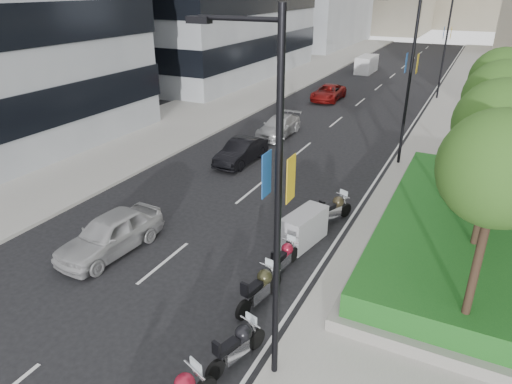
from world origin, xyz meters
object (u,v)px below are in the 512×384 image
Objects in this scene: lamp_post_0 at (271,198)px; motorcycle_4 at (284,257)px; lamp_post_2 at (444,40)px; car_c at (279,126)px; car_b at (241,151)px; motorcycle_3 at (260,288)px; delivery_van at (366,65)px; car_a at (110,234)px; motorcycle_5 at (304,228)px; lamp_post_1 at (407,74)px; motorcycle_2 at (238,345)px; motorcycle_6 at (334,209)px; car_d at (328,93)px.

lamp_post_0 is 6.58m from motorcycle_4.
lamp_post_2 is 30.86m from motorcycle_4.
lamp_post_2 is 18.47m from car_c.
lamp_post_2 reaches higher than car_b.
delivery_van is (-7.41, 43.12, 0.25)m from motorcycle_3.
motorcycle_4 is 0.45× the size of car_a.
car_c is at bearing 38.89° from motorcycle_5.
lamp_post_2 reaches higher than car_a.
lamp_post_1 is at bearing 90.00° from lamp_post_0.
motorcycle_5 reaches higher than car_c.
motorcycle_2 is at bearing -69.32° from car_c.
lamp_post_2 is 35.34m from motorcycle_2.
motorcycle_4 is at bearing 19.96° from car_a.
motorcycle_4 is 15.91m from car_c.
motorcycle_5 is 14.04m from car_c.
motorcycle_6 is (-0.15, 8.87, 0.02)m from motorcycle_2.
car_a reaches higher than motorcycle_4.
motorcycle_6 is (0.38, 6.39, -0.02)m from motorcycle_3.
lamp_post_1 reaches higher than car_c.
lamp_post_0 is at bearing -78.24° from delivery_van.
car_a is 10.58m from car_b.
car_b reaches higher than car_c.
motorcycle_6 is 9.12m from car_a.
lamp_post_2 is at bearing 71.86° from car_b.
car_c reaches higher than motorcycle_3.
lamp_post_1 is 4.28× the size of motorcycle_2.
motorcycle_4 is at bearing -79.10° from delivery_van.
lamp_post_0 is at bearing -155.64° from motorcycle_5.
lamp_post_1 is at bearing 2.63° from motorcycle_5.
delivery_van reaches higher than motorcycle_2.
lamp_post_1 is at bearing 26.61° from car_b.
motorcycle_3 is 0.98× the size of motorcycle_5.
motorcycle_3 is at bearing 120.62° from lamp_post_0.
car_c is at bearing -116.85° from lamp_post_2.
lamp_post_0 reaches higher than motorcycle_3.
lamp_post_1 reaches higher than motorcycle_3.
lamp_post_2 reaches higher than motorcycle_6.
car_a is 27.69m from car_d.
delivery_van is (-8.85, 28.56, -4.20)m from lamp_post_1.
motorcycle_3 is (-1.44, -14.57, -4.45)m from lamp_post_1.
car_b is (-6.51, 10.93, 0.06)m from motorcycle_3.
motorcycle_4 is at bearing -51.93° from car_b.
motorcycle_6 is 12.38m from car_c.
motorcycle_5 reaches higher than motorcycle_3.
motorcycle_2 is 46.29m from delivery_van.
lamp_post_1 is at bearing -13.89° from car_c.
lamp_post_2 is at bearing -49.26° from delivery_van.
car_c is 26.57m from delivery_van.
car_b is 17.11m from car_d.
lamp_post_2 reaches higher than delivery_van.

